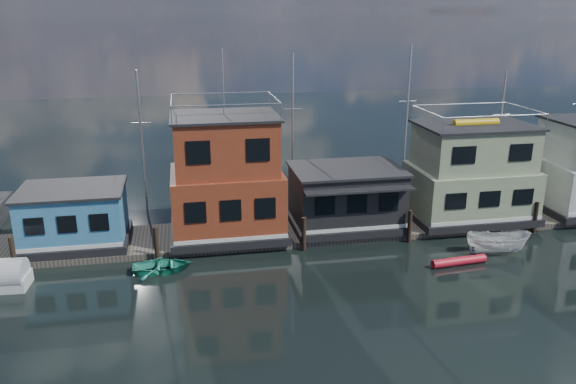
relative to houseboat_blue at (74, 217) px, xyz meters
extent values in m
plane|color=black|center=(18.00, -12.00, -2.21)|extent=(160.00, 160.00, 0.00)
cube|color=#595147|center=(18.00, 0.00, -2.01)|extent=(48.00, 5.00, 0.40)
cube|color=black|center=(0.00, 0.00, -1.56)|extent=(6.40, 4.90, 0.50)
cube|color=teal|center=(0.00, 0.00, 0.19)|extent=(6.00, 4.50, 3.00)
cube|color=black|center=(0.00, 0.00, 1.77)|extent=(6.30, 4.80, 0.16)
cube|color=black|center=(9.50, 0.00, -1.56)|extent=(7.40, 5.90, 0.50)
cube|color=maroon|center=(9.50, 0.00, 0.57)|extent=(7.00, 5.50, 3.74)
cube|color=maroon|center=(9.50, 0.00, 4.17)|extent=(6.30, 4.95, 3.46)
cube|color=black|center=(9.50, 0.00, 5.97)|extent=(6.65, 5.23, 0.16)
cylinder|color=silver|center=(9.50, 0.00, 8.05)|extent=(0.08, 0.08, 4.00)
cube|color=black|center=(17.50, 0.00, -1.56)|extent=(7.40, 5.40, 0.50)
cube|color=black|center=(17.50, 0.00, 0.39)|extent=(7.00, 5.00, 3.40)
cube|color=black|center=(17.50, 0.00, 2.17)|extent=(7.30, 5.30, 0.16)
cube|color=black|center=(17.50, -2.80, 1.58)|extent=(7.00, 1.20, 0.12)
cube|color=black|center=(26.50, 0.00, -1.56)|extent=(8.40, 5.90, 0.50)
cube|color=#92A17A|center=(26.50, 0.00, 0.25)|extent=(8.00, 5.50, 3.12)
cube|color=#92A17A|center=(26.50, 0.00, 3.25)|extent=(7.20, 4.95, 2.88)
cube|color=black|center=(26.50, 0.00, 4.77)|extent=(7.60, 5.23, 0.16)
cylinder|color=gold|center=(26.50, 0.00, 4.94)|extent=(3.20, 0.56, 0.56)
cylinder|color=#2D2116|center=(-3.00, -2.80, -1.11)|extent=(0.28, 0.28, 2.20)
cylinder|color=#2D2116|center=(5.00, -2.80, -1.11)|extent=(0.28, 0.28, 2.20)
cylinder|color=#2D2116|center=(14.00, -2.80, -1.11)|extent=(0.28, 0.28, 2.20)
cylinder|color=#2D2116|center=(21.00, -2.80, -1.11)|extent=(0.28, 0.28, 2.20)
cylinder|color=#2D2116|center=(30.00, -2.80, -1.11)|extent=(0.28, 0.28, 2.20)
cylinder|color=silver|center=(4.00, 6.00, 3.04)|extent=(0.16, 0.16, 10.50)
cylinder|color=silver|center=(4.00, 6.00, 4.62)|extent=(1.40, 0.06, 0.06)
cylinder|color=silver|center=(15.00, 6.00, 3.54)|extent=(0.16, 0.16, 11.50)
cylinder|color=silver|center=(15.00, 6.00, 5.27)|extent=(1.40, 0.06, 0.06)
cylinder|color=silver|center=(24.00, 6.00, 3.79)|extent=(0.16, 0.16, 12.00)
cylinder|color=silver|center=(24.00, 6.00, 5.59)|extent=(1.40, 0.06, 0.06)
cylinder|color=silver|center=(32.00, 6.00, 2.79)|extent=(0.16, 0.16, 10.00)
cylinder|color=silver|center=(32.00, 6.00, 4.29)|extent=(1.40, 0.06, 0.06)
cylinder|color=red|center=(22.58, -6.64, -1.95)|extent=(3.48, 0.82, 0.51)
imported|color=white|center=(25.66, -5.53, -1.45)|extent=(4.13, 2.35, 1.50)
imported|color=teal|center=(5.31, -4.24, -1.85)|extent=(3.47, 2.52, 0.70)
camera|label=1|loc=(6.99, -34.57, 12.16)|focal=35.00mm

